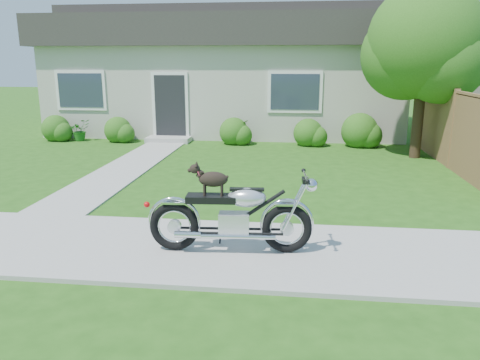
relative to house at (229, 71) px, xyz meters
name	(u,v)px	position (x,y,z in m)	size (l,w,h in m)	color
ground	(111,245)	(0.00, -11.99, -2.16)	(80.00, 80.00, 0.00)	#235114
sidewalk	(111,244)	(0.00, -11.99, -2.14)	(24.00, 2.20, 0.04)	#9E9B93
walkway	(130,166)	(-1.50, -6.99, -2.14)	(1.20, 8.00, 0.03)	#9E9B93
house	(229,71)	(0.00, 0.00, 0.00)	(12.60, 7.03, 4.50)	beige
fence	(453,129)	(6.30, -6.24, -1.22)	(0.12, 6.62, 1.90)	olive
tree_near	(430,47)	(5.88, -5.13, 0.72)	(2.94, 2.93, 4.49)	#3D2B1C
shrub_row	(234,131)	(0.66, -3.49, -1.75)	(10.73, 1.11, 1.11)	#2D5D18
potted_plant_left	(80,130)	(-4.44, -3.44, -1.81)	(0.62, 0.54, 0.69)	#1E5F19
potted_plant_right	(243,132)	(0.93, -3.44, -1.78)	(0.42, 0.42, 0.75)	#37671C
motorcycle_with_dog	(233,214)	(1.76, -12.09, -1.60)	(2.22, 0.60, 1.19)	black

